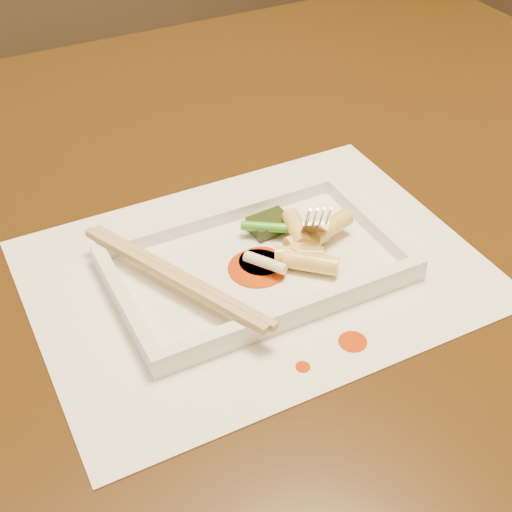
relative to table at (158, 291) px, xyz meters
name	(u,v)px	position (x,y,z in m)	size (l,w,h in m)	color
table	(158,291)	(0.00, 0.00, 0.00)	(1.40, 0.90, 0.75)	black
placemat	(256,272)	(0.06, -0.13, 0.10)	(0.40, 0.30, 0.00)	white
sauce_splatter_a	(353,342)	(0.09, -0.24, 0.10)	(0.02, 0.02, 0.00)	#BA3605
sauce_splatter_b	(303,367)	(0.04, -0.25, 0.10)	(0.01, 0.01, 0.00)	#BA3605
plate_base	(256,268)	(0.06, -0.13, 0.11)	(0.26, 0.16, 0.01)	white
plate_rim_far	(221,215)	(0.06, -0.05, 0.12)	(0.26, 0.01, 0.01)	white
plate_rim_near	(297,309)	(0.06, -0.20, 0.12)	(0.26, 0.01, 0.01)	white
plate_rim_left	(125,302)	(-0.07, -0.13, 0.12)	(0.01, 0.14, 0.01)	white
plate_rim_right	(371,221)	(0.18, -0.13, 0.12)	(0.01, 0.14, 0.01)	white
veg_piece	(269,224)	(0.09, -0.09, 0.12)	(0.04, 0.03, 0.01)	black
scallion_white	(265,263)	(0.06, -0.14, 0.12)	(0.01, 0.01, 0.04)	#EAEACC
scallion_green	(286,228)	(0.10, -0.11, 0.12)	(0.01, 0.01, 0.09)	#2B9B19
chopstick_a	(170,277)	(-0.03, -0.13, 0.13)	(0.01, 0.21, 0.01)	tan
chopstick_b	(179,274)	(-0.02, -0.13, 0.13)	(0.01, 0.21, 0.01)	tan
fork	(316,167)	(0.13, -0.11, 0.18)	(0.09, 0.10, 0.14)	silver
sauce_blob_0	(262,261)	(0.06, -0.12, 0.11)	(0.04, 0.04, 0.00)	#BA3605
sauce_blob_1	(257,268)	(0.05, -0.13, 0.11)	(0.05, 0.05, 0.00)	#BA3605
rice_cake_0	(307,243)	(0.11, -0.13, 0.12)	(0.02, 0.02, 0.05)	#FFE577
rice_cake_1	(299,256)	(0.09, -0.14, 0.12)	(0.02, 0.02, 0.04)	#FFE577
rice_cake_2	(331,226)	(0.13, -0.13, 0.13)	(0.02, 0.02, 0.04)	#FFE577
rice_cake_3	(311,262)	(0.10, -0.16, 0.12)	(0.02, 0.02, 0.05)	#FFE577
rice_cake_4	(306,240)	(0.11, -0.13, 0.12)	(0.02, 0.02, 0.04)	#FFE577
rice_cake_5	(297,230)	(0.10, -0.12, 0.13)	(0.02, 0.02, 0.05)	#FFE577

